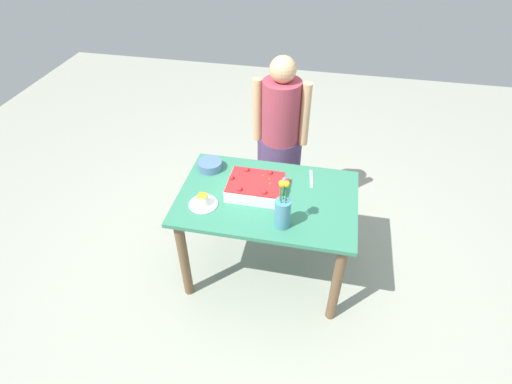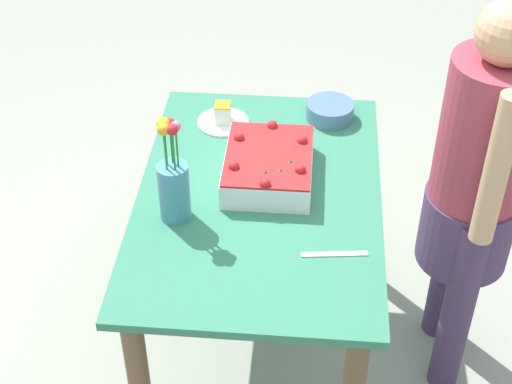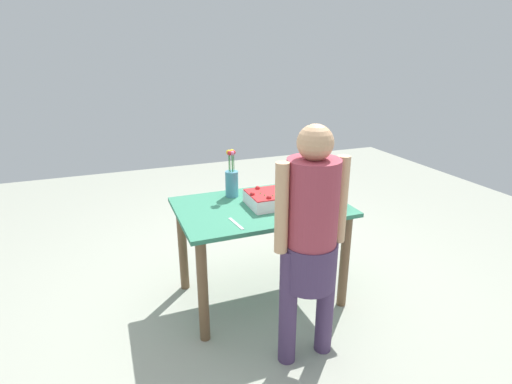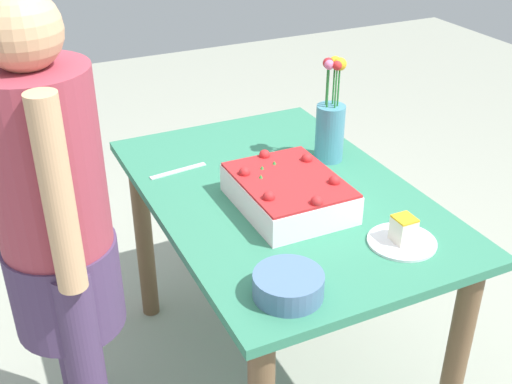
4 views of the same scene
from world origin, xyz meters
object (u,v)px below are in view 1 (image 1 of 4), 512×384
Objects in this scene: serving_plate_with_slice at (203,202)px; cake_knife at (311,179)px; fruit_bowl at (210,165)px; person_standing at (280,133)px; sheet_cake at (255,187)px; flower_vase at (283,210)px.

cake_knife is at bearing -148.24° from serving_plate_with_slice.
person_standing reaches higher than fruit_bowl.
sheet_cake is 0.44m from cake_knife.
fruit_bowl is 0.66m from person_standing.
person_standing is at bearing -133.39° from fruit_bowl.
serving_plate_with_slice is 1.09× the size of fruit_bowl.
cake_knife is at bearing -105.06° from flower_vase.
flower_vase is (-0.23, 0.28, 0.08)m from sheet_cake.
person_standing is at bearing -80.33° from flower_vase.
person_standing is (0.30, -0.45, 0.07)m from cake_knife.
person_standing is (-0.06, -0.68, 0.03)m from sheet_cake.
serving_plate_with_slice is at bearing 99.84° from fruit_bowl.
flower_vase is at bearing -21.95° from cake_knife.
cake_knife is 0.75m from fruit_bowl.
serving_plate_with_slice is 0.41m from fruit_bowl.
fruit_bowl is at bearing -43.39° from person_standing.
fruit_bowl is at bearing -38.38° from flower_vase.
serving_plate_with_slice is 0.95× the size of cake_knife.
flower_vase is at bearing 141.62° from fruit_bowl.
fruit_bowl is at bearing -27.90° from sheet_cake.
cake_knife is at bearing -148.03° from sheet_cake.
person_standing reaches higher than serving_plate_with_slice.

